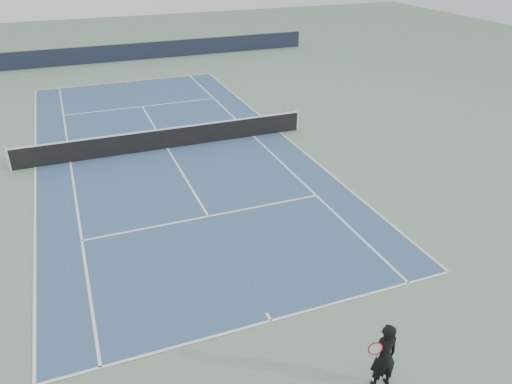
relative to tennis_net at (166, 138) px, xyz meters
name	(u,v)px	position (x,y,z in m)	size (l,w,h in m)	color
ground	(167,149)	(0.00, 0.00, -0.50)	(80.00, 80.00, 0.00)	slate
court_surface	(167,148)	(0.00, 0.00, -0.50)	(10.97, 23.77, 0.01)	#33547A
tennis_net	(166,138)	(0.00, 0.00, 0.00)	(12.90, 0.10, 1.07)	silver
windscreen_far	(114,53)	(0.00, 17.88, 0.10)	(30.00, 0.25, 1.20)	black
tennis_player	(384,356)	(1.40, -14.52, 0.32)	(0.77, 0.48, 1.65)	black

